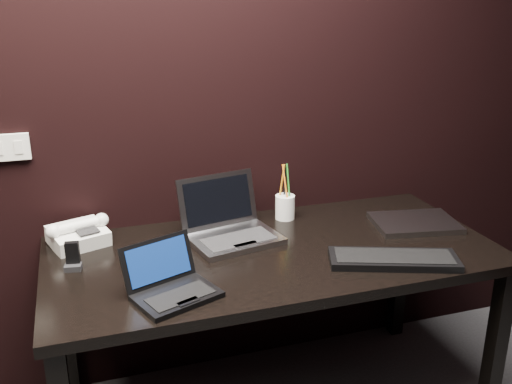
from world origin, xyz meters
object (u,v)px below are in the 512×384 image
object	(u,v)px
ext_keyboard	(394,259)
desk_phone	(78,234)
netbook	(172,286)
closed_laptop	(415,223)
desk	(274,268)
mobile_phone	(73,259)
pen_cup	(285,206)
silver_laptop	(230,228)

from	to	relation	value
ext_keyboard	desk_phone	world-z (taller)	desk_phone
netbook	closed_laptop	xyz separation A→B (m)	(1.08, 0.27, -0.02)
desk	mobile_phone	world-z (taller)	mobile_phone
desk	ext_keyboard	bearing A→B (deg)	-32.93
desk_phone	pen_cup	xyz separation A→B (m)	(0.86, 0.01, 0.01)
desk	ext_keyboard	xyz separation A→B (m)	(0.37, -0.24, 0.09)
mobile_phone	pen_cup	distance (m)	0.91
mobile_phone	pen_cup	bearing A→B (deg)	13.75
ext_keyboard	closed_laptop	world-z (taller)	ext_keyboard
desk	desk_phone	world-z (taller)	desk_phone
silver_laptop	closed_laptop	size ratio (longest dim) A/B	1.03
ext_keyboard	pen_cup	size ratio (longest dim) A/B	1.98
netbook	silver_laptop	distance (m)	0.48
netbook	mobile_phone	bearing A→B (deg)	135.63
desk_phone	netbook	bearing A→B (deg)	-61.08
closed_laptop	mobile_phone	distance (m)	1.38
silver_laptop	ext_keyboard	size ratio (longest dim) A/B	0.80
ext_keyboard	desk	bearing A→B (deg)	147.07
desk	mobile_phone	distance (m)	0.74
closed_laptop	mobile_phone	size ratio (longest dim) A/B	3.79
netbook	ext_keyboard	distance (m)	0.81
ext_keyboard	closed_laptop	distance (m)	0.39
closed_laptop	desk_phone	world-z (taller)	desk_phone
netbook	ext_keyboard	world-z (taller)	netbook
desk_phone	closed_laptop	bearing A→B (deg)	-9.75
closed_laptop	pen_cup	size ratio (longest dim) A/B	1.55
desk	netbook	bearing A→B (deg)	-152.48
closed_laptop	desk_phone	size ratio (longest dim) A/B	1.50
pen_cup	desk_phone	bearing A→B (deg)	-179.24
desk_phone	pen_cup	size ratio (longest dim) A/B	1.03
netbook	desk_phone	world-z (taller)	netbook
mobile_phone	silver_laptop	bearing A→B (deg)	7.75
desk	ext_keyboard	distance (m)	0.46
silver_laptop	closed_laptop	xyz separation A→B (m)	(0.77, -0.11, -0.03)
ext_keyboard	closed_laptop	bearing A→B (deg)	46.41
netbook	desk_phone	size ratio (longest dim) A/B	1.26
silver_laptop	desk	bearing A→B (deg)	-48.88
ext_keyboard	pen_cup	bearing A→B (deg)	112.88
netbook	silver_laptop	bearing A→B (deg)	51.21
silver_laptop	pen_cup	distance (m)	0.31
ext_keyboard	mobile_phone	xyz separation A→B (m)	(-1.11, 0.31, 0.02)
silver_laptop	ext_keyboard	world-z (taller)	silver_laptop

